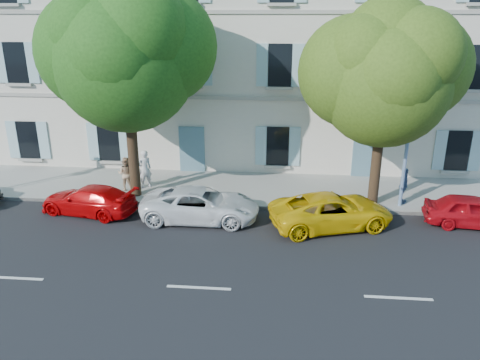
# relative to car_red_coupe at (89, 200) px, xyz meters

# --- Properties ---
(ground) EXTENTS (90.00, 90.00, 0.00)m
(ground) POSITION_rel_car_red_coupe_xyz_m (5.57, -1.20, -0.59)
(ground) COLOR black
(sidewalk) EXTENTS (36.00, 4.50, 0.15)m
(sidewalk) POSITION_rel_car_red_coupe_xyz_m (5.57, 3.25, -0.52)
(sidewalk) COLOR #A09E96
(sidewalk) RESTS_ON ground
(kerb) EXTENTS (36.00, 0.16, 0.16)m
(kerb) POSITION_rel_car_red_coupe_xyz_m (5.57, 1.08, -0.51)
(kerb) COLOR #9E998E
(kerb) RESTS_ON ground
(building) EXTENTS (28.00, 7.00, 12.00)m
(building) POSITION_rel_car_red_coupe_xyz_m (5.57, 9.00, 5.41)
(building) COLOR beige
(building) RESTS_ON ground
(car_red_coupe) EXTENTS (4.33, 2.44, 1.18)m
(car_red_coupe) POSITION_rel_car_red_coupe_xyz_m (0.00, 0.00, 0.00)
(car_red_coupe) COLOR #C60508
(car_red_coupe) RESTS_ON ground
(car_white_coupe) EXTENTS (4.75, 2.22, 1.32)m
(car_white_coupe) POSITION_rel_car_red_coupe_xyz_m (4.78, -0.22, 0.07)
(car_white_coupe) COLOR white
(car_white_coupe) RESTS_ON ground
(car_yellow_supercar) EXTENTS (5.24, 3.55, 1.33)m
(car_yellow_supercar) POSITION_rel_car_red_coupe_xyz_m (9.99, -0.39, 0.08)
(car_yellow_supercar) COLOR #E9B809
(car_yellow_supercar) RESTS_ON ground
(car_red_hatchback) EXTENTS (3.80, 1.85, 1.25)m
(car_red_hatchback) POSITION_rel_car_red_coupe_xyz_m (15.55, 0.19, 0.03)
(car_red_hatchback) COLOR #B80B13
(car_red_hatchback) RESTS_ON ground
(tree_left) EXTENTS (5.96, 5.96, 9.24)m
(tree_left) POSITION_rel_car_red_coupe_xyz_m (1.44, 1.86, 5.51)
(tree_left) COLOR #3A2819
(tree_left) RESTS_ON sidewalk
(tree_right) EXTENTS (5.32, 5.32, 8.20)m
(tree_right) POSITION_rel_car_red_coupe_xyz_m (11.98, 1.81, 4.82)
(tree_right) COLOR #3A2819
(tree_right) RESTS_ON sidewalk
(street_lamp) EXTENTS (0.23, 1.54, 7.27)m
(street_lamp) POSITION_rel_car_red_coupe_xyz_m (13.11, 1.53, 3.68)
(street_lamp) COLOR #7293BF
(street_lamp) RESTS_ON sidewalk
(pedestrian_a) EXTENTS (0.79, 0.75, 1.82)m
(pedestrian_a) POSITION_rel_car_red_coupe_xyz_m (1.61, 2.86, 0.47)
(pedestrian_a) COLOR silver
(pedestrian_a) RESTS_ON sidewalk
(pedestrian_b) EXTENTS (0.79, 0.62, 1.60)m
(pedestrian_b) POSITION_rel_car_red_coupe_xyz_m (0.84, 2.41, 0.36)
(pedestrian_b) COLOR tan
(pedestrian_b) RESTS_ON sidewalk
(pedestrian_c) EXTENTS (0.70, 1.00, 1.58)m
(pedestrian_c) POSITION_rel_car_red_coupe_xyz_m (13.27, 2.01, 0.35)
(pedestrian_c) COLOR #4A6489
(pedestrian_c) RESTS_ON sidewalk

